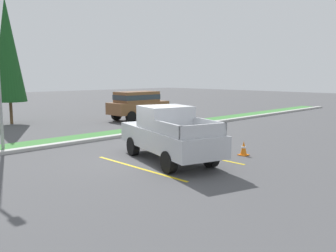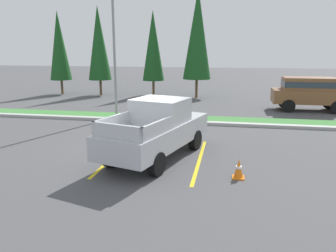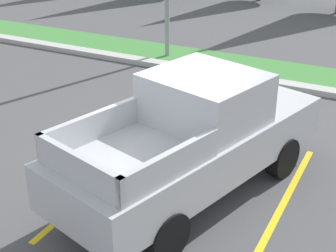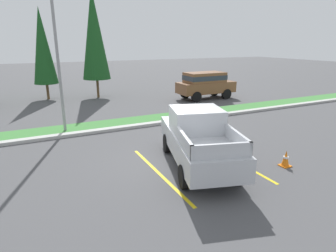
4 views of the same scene
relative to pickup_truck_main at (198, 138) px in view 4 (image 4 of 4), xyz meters
The scene contains 11 objects.
ground_plane 1.40m from the pickup_truck_main, 137.50° to the left, with size 120.00×120.00×0.00m, color #4C4C4F.
parking_line_near 1.88m from the pickup_truck_main, behind, with size 0.12×4.80×0.01m, color yellow.
parking_line_far 1.85m from the pickup_truck_main, ahead, with size 0.12×4.80×0.01m, color yellow.
curb_strip 5.75m from the pickup_truck_main, 96.96° to the left, with size 56.00×0.40×0.15m, color #B2B2AD.
grass_median 6.84m from the pickup_truck_main, 95.83° to the left, with size 56.00×1.80×0.06m, color #42843D.
pickup_truck_main is the anchor object (origin of this frame).
suv_distant 13.08m from the pickup_truck_main, 55.59° to the left, with size 4.60×1.96×2.10m.
street_light 8.11m from the pickup_truck_main, 121.06° to the left, with size 0.24×1.49×7.38m.
cypress_tree_center 16.84m from the pickup_truck_main, 103.69° to the left, with size 1.80×1.80×6.92m.
cypress_tree_right_inner 15.63m from the pickup_truck_main, 90.65° to the left, with size 2.18×2.18×8.39m.
traffic_cone 3.31m from the pickup_truck_main, 27.90° to the right, with size 0.36×0.36×0.60m.
Camera 4 is at (-4.60, -8.96, 4.40)m, focal length 30.68 mm.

